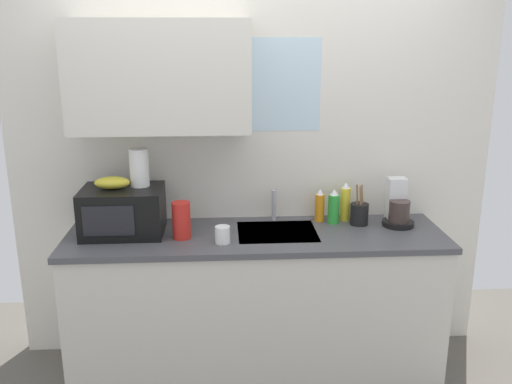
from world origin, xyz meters
name	(u,v)px	position (x,y,z in m)	size (l,w,h in m)	color
kitchen_wall_assembly	(235,144)	(-0.11, 0.31, 1.37)	(2.97, 0.42, 2.50)	silver
counter_unit	(256,302)	(0.00, 0.00, 0.46)	(2.20, 0.63, 0.90)	silver
sink_faucet	(274,205)	(0.13, 0.24, 0.99)	(0.03, 0.03, 0.19)	#B2B5BA
microwave	(123,211)	(-0.77, 0.05, 1.04)	(0.46, 0.35, 0.27)	black
banana_bunch	(112,183)	(-0.82, 0.05, 1.20)	(0.20, 0.11, 0.07)	gold
paper_towel_roll	(139,167)	(-0.67, 0.10, 1.28)	(0.11, 0.11, 0.22)	white
coffee_maker	(397,208)	(0.87, 0.11, 1.00)	(0.19, 0.21, 0.28)	black
dish_soap_bottle_orange	(320,206)	(0.41, 0.20, 1.00)	(0.06, 0.06, 0.21)	orange
dish_soap_bottle_green	(334,207)	(0.48, 0.15, 1.00)	(0.07, 0.07, 0.21)	green
dish_soap_bottle_yellow	(345,203)	(0.57, 0.20, 1.01)	(0.06, 0.06, 0.24)	yellow
cereal_canister	(181,220)	(-0.43, -0.05, 1.01)	(0.10, 0.10, 0.21)	red
mug_white	(223,235)	(-0.19, -0.14, 0.95)	(0.08, 0.08, 0.10)	white
utensil_crock	(359,213)	(0.64, 0.12, 0.97)	(0.11, 0.11, 0.25)	black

